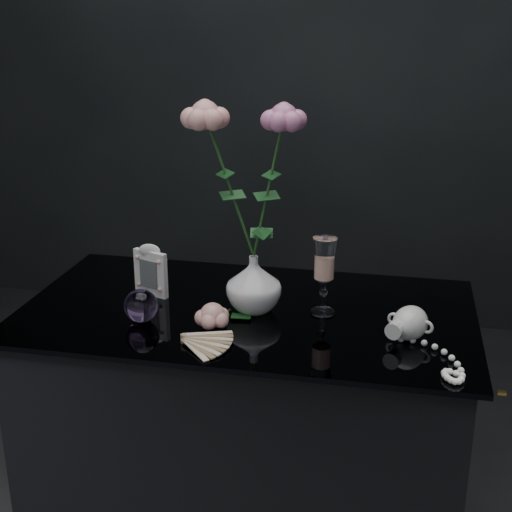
% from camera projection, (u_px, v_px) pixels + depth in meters
% --- Properties ---
extents(table, '(1.05, 0.58, 0.76)m').
position_uv_depth(table, '(248.00, 448.00, 1.79)').
color(table, black).
rests_on(table, ground).
extents(vase, '(0.16, 0.16, 0.13)m').
position_uv_depth(vase, '(254.00, 284.00, 1.64)').
color(vase, white).
rests_on(vase, table).
extents(wine_glass, '(0.06, 0.06, 0.18)m').
position_uv_depth(wine_glass, '(324.00, 276.00, 1.61)').
color(wine_glass, white).
rests_on(wine_glass, table).
extents(picture_frame, '(0.12, 0.11, 0.13)m').
position_uv_depth(picture_frame, '(151.00, 270.00, 1.73)').
color(picture_frame, white).
rests_on(picture_frame, table).
extents(paperweight, '(0.09, 0.09, 0.08)m').
position_uv_depth(paperweight, '(141.00, 306.00, 1.59)').
color(paperweight, '#B383D5').
rests_on(paperweight, table).
extents(paper_fan, '(0.26, 0.23, 0.02)m').
position_uv_depth(paper_fan, '(183.00, 338.00, 1.50)').
color(paper_fan, '#F8F3C6').
rests_on(paper_fan, table).
extents(loose_rose, '(0.19, 0.21, 0.06)m').
position_uv_depth(loose_rose, '(213.00, 316.00, 1.56)').
color(loose_rose, '#ECA298').
rests_on(loose_rose, table).
extents(pearl_jar, '(0.33, 0.34, 0.08)m').
position_uv_depth(pearl_jar, '(410.00, 322.00, 1.51)').
color(pearl_jar, silver).
rests_on(pearl_jar, table).
extents(roses, '(0.25, 0.13, 0.40)m').
position_uv_depth(roses, '(246.00, 170.00, 1.55)').
color(roses, pink).
rests_on(roses, vase).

